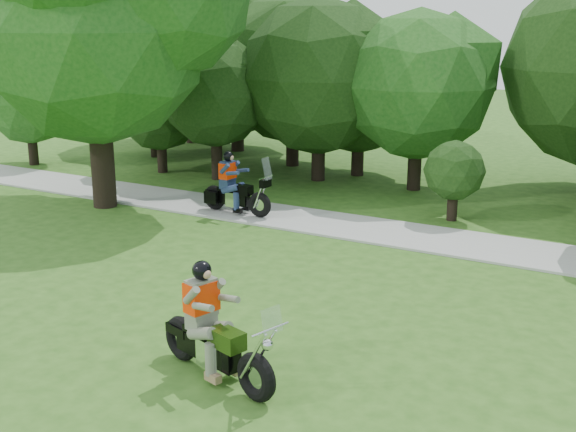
% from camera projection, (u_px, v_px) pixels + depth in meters
% --- Properties ---
extents(ground, '(100.00, 100.00, 0.00)m').
position_uv_depth(ground, '(322.00, 386.00, 10.79)').
color(ground, '#2C5719').
rests_on(ground, ground).
extents(walkway, '(60.00, 2.20, 0.06)m').
position_uv_depth(walkway, '(472.00, 245.00, 17.48)').
color(walkway, '#9D9D98').
rests_on(walkway, ground).
extents(tree_line, '(40.11, 12.47, 7.67)m').
position_uv_depth(tree_line, '(543.00, 77.00, 22.11)').
color(tree_line, black).
rests_on(tree_line, ground).
extents(big_tree_west, '(8.64, 6.56, 9.96)m').
position_uv_depth(big_tree_west, '(100.00, 3.00, 20.06)').
color(big_tree_west, black).
rests_on(big_tree_west, ground).
extents(chopper_motorcycle, '(2.52, 1.13, 1.83)m').
position_uv_depth(chopper_motorcycle, '(211.00, 336.00, 10.93)').
color(chopper_motorcycle, black).
rests_on(chopper_motorcycle, ground).
extents(touring_motorcycle, '(2.28, 0.70, 1.74)m').
position_uv_depth(touring_motorcycle, '(232.00, 191.00, 20.16)').
color(touring_motorcycle, black).
rests_on(touring_motorcycle, walkway).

